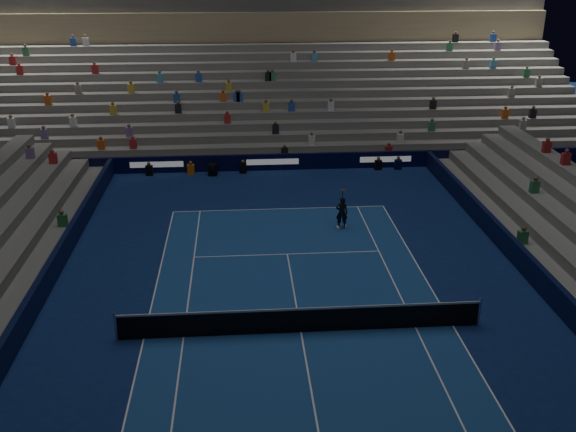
{
  "coord_description": "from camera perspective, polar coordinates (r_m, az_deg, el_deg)",
  "views": [
    {
      "loc": [
        -1.97,
        -19.65,
        12.49
      ],
      "look_at": [
        0.0,
        6.0,
        2.0
      ],
      "focal_mm": 40.65,
      "sensor_mm": 36.0,
      "label": 1
    }
  ],
  "objects": [
    {
      "name": "tennis_net",
      "position": [
        23.1,
        1.15,
        -9.08
      ],
      "size": [
        12.9,
        0.1,
        1.1
      ],
      "color": "#B2B2B7",
      "rests_on": "ground"
    },
    {
      "name": "court_surface",
      "position": [
        23.36,
        1.14,
        -10.12
      ],
      "size": [
        10.97,
        23.77,
        0.01
      ],
      "primitive_type": "cube",
      "color": "navy",
      "rests_on": "ground"
    },
    {
      "name": "sponsor_barrier_far",
      "position": [
        40.03,
        -1.37,
        4.75
      ],
      "size": [
        44.0,
        0.25,
        1.0
      ],
      "primitive_type": "cube",
      "color": "black",
      "rests_on": "ground"
    },
    {
      "name": "grandstand_main",
      "position": [
        48.45,
        -2.02,
        11.33
      ],
      "size": [
        44.0,
        15.2,
        11.2
      ],
      "color": "slate",
      "rests_on": "ground"
    },
    {
      "name": "sponsor_barrier_east",
      "position": [
        25.8,
        23.33,
        -7.5
      ],
      "size": [
        0.25,
        37.0,
        1.0
      ],
      "primitive_type": "cube",
      "color": "black",
      "rests_on": "ground"
    },
    {
      "name": "tennis_player",
      "position": [
        31.46,
        4.73,
        0.28
      ],
      "size": [
        0.62,
        0.45,
        1.59
      ],
      "primitive_type": "imported",
      "rotation": [
        0.0,
        0.0,
        3.01
      ],
      "color": "black",
      "rests_on": "ground"
    },
    {
      "name": "sponsor_barrier_west",
      "position": [
        24.28,
        -22.61,
        -9.31
      ],
      "size": [
        0.25,
        37.0,
        1.0
      ],
      "primitive_type": "cube",
      "color": "black",
      "rests_on": "ground"
    },
    {
      "name": "broadcast_camera",
      "position": [
        39.39,
        -6.58,
        4.08
      ],
      "size": [
        0.56,
        1.0,
        0.68
      ],
      "color": "black",
      "rests_on": "ground"
    },
    {
      "name": "ground",
      "position": [
        23.36,
        1.14,
        -10.14
      ],
      "size": [
        90.0,
        90.0,
        0.0
      ],
      "primitive_type": "plane",
      "color": "#0D1F51",
      "rests_on": "ground"
    }
  ]
}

